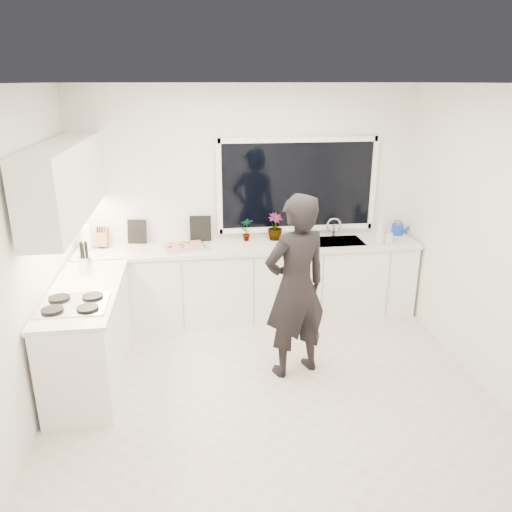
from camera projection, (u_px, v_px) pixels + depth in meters
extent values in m
cube|color=beige|center=(269.00, 384.00, 4.74)|extent=(4.00, 3.50, 0.02)
cube|color=white|center=(247.00, 202.00, 5.94)|extent=(4.00, 0.02, 2.70)
cube|color=white|center=(26.00, 259.00, 4.04)|extent=(0.02, 3.50, 2.70)
cube|color=white|center=(488.00, 240.00, 4.54)|extent=(0.02, 3.50, 2.70)
cube|color=white|center=(272.00, 82.00, 3.84)|extent=(4.00, 3.50, 0.02)
cube|color=black|center=(297.00, 185.00, 5.91)|extent=(1.80, 0.02, 1.00)
cube|color=white|center=(250.00, 283.00, 5.95)|extent=(3.92, 0.58, 0.88)
cube|color=white|center=(90.00, 336.00, 4.71)|extent=(0.58, 1.60, 0.88)
cube|color=silver|center=(250.00, 247.00, 5.79)|extent=(3.94, 0.62, 0.04)
cube|color=silver|center=(84.00, 291.00, 4.56)|extent=(0.62, 1.60, 0.04)
cube|color=white|center=(66.00, 181.00, 4.55)|extent=(0.34, 2.10, 0.70)
cube|color=silver|center=(338.00, 245.00, 5.94)|extent=(0.58, 0.42, 0.14)
cylinder|color=silver|center=(334.00, 228.00, 6.07)|extent=(0.03, 0.03, 0.22)
cube|color=black|center=(73.00, 304.00, 4.22)|extent=(0.56, 0.48, 0.03)
imported|color=black|center=(296.00, 287.00, 4.66)|extent=(0.76, 0.63, 1.79)
cube|color=silver|center=(184.00, 247.00, 5.66)|extent=(0.51, 0.41, 0.03)
cube|color=red|center=(184.00, 246.00, 5.65)|extent=(0.46, 0.37, 0.01)
cylinder|color=#133AB8|center=(397.00, 230.00, 6.15)|extent=(0.16, 0.16, 0.13)
cylinder|color=white|center=(86.00, 238.00, 5.61)|extent=(0.13, 0.13, 0.26)
cube|color=#A3704C|center=(102.00, 238.00, 5.67)|extent=(0.15, 0.12, 0.22)
cylinder|color=#ACACB1|center=(86.00, 264.00, 4.94)|extent=(0.15, 0.15, 0.16)
cube|color=black|center=(137.00, 232.00, 5.80)|extent=(0.22, 0.06, 0.28)
cube|color=black|center=(201.00, 228.00, 5.89)|extent=(0.25, 0.04, 0.30)
imported|color=#26662D|center=(247.00, 229.00, 5.89)|extent=(0.16, 0.12, 0.28)
imported|color=#26662D|center=(275.00, 227.00, 5.92)|extent=(0.22, 0.22, 0.32)
imported|color=#26662D|center=(304.00, 227.00, 5.97)|extent=(0.35, 0.35, 0.29)
imported|color=#D8BF66|center=(381.00, 231.00, 5.79)|extent=(0.14, 0.13, 0.30)
imported|color=#D8BF66|center=(388.00, 235.00, 5.82)|extent=(0.09, 0.09, 0.19)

